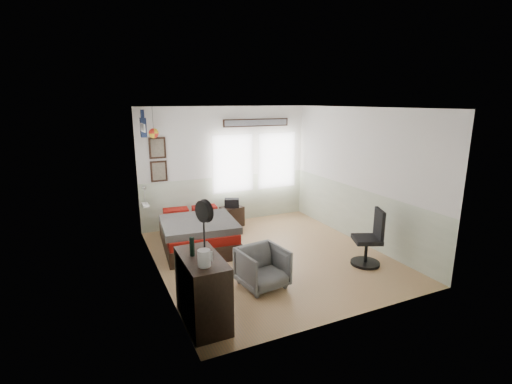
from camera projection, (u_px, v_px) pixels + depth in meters
ground_plane at (270, 256)px, 6.91m from camera, size 4.00×4.50×0.01m
room_shell at (262, 170)px, 6.66m from camera, size 4.02×4.52×2.71m
wall_decor at (181, 136)px, 7.68m from camera, size 3.55×1.32×1.44m
bed at (197, 232)px, 7.30m from camera, size 1.48×1.98×0.60m
dresser at (202, 290)px, 4.77m from camera, size 0.48×1.00×0.90m
armchair at (262, 268)px, 5.71m from camera, size 0.75×0.77×0.62m
nightstand at (232, 216)px, 8.51m from camera, size 0.54×0.47×0.46m
task_chair at (370, 242)px, 6.46m from camera, size 0.59×0.59×1.01m
kettle at (204, 258)px, 4.38m from camera, size 0.18×0.15×0.21m
bottle at (192, 247)px, 4.67m from camera, size 0.06×0.06×0.25m
stand_fan at (204, 212)px, 4.60m from camera, size 0.17×0.29×0.73m
black_bag at (232, 203)px, 8.43m from camera, size 0.38×0.32×0.19m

